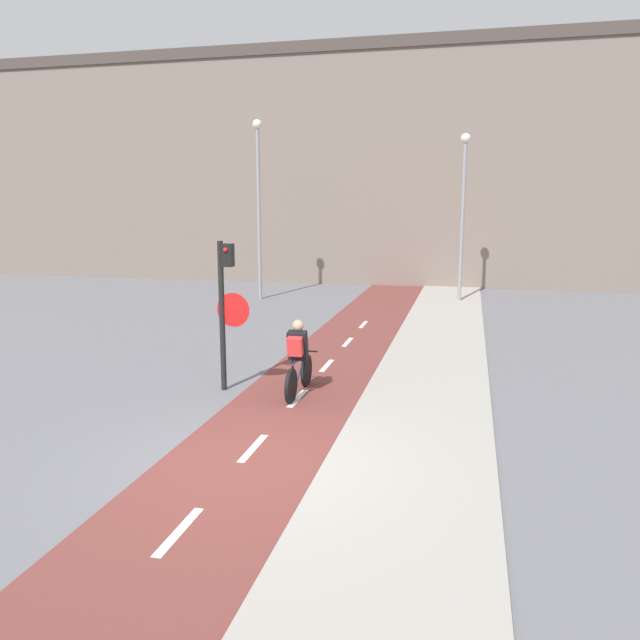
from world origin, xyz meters
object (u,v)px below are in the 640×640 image
object	(u,v)px
street_lamp_far	(258,191)
street_lamp_sidewalk	(463,199)
cyclist_near	(298,360)
traffic_light_pole	(226,299)

from	to	relation	value
street_lamp_far	street_lamp_sidewalk	bearing A→B (deg)	7.92
street_lamp_far	street_lamp_sidewalk	distance (m)	7.61
cyclist_near	traffic_light_pole	bearing A→B (deg)	179.72
traffic_light_pole	cyclist_near	distance (m)	1.84
street_lamp_sidewalk	cyclist_near	size ratio (longest dim) A/B	3.46
traffic_light_pole	cyclist_near	xyz separation A→B (m)	(1.45, -0.01, -1.13)
traffic_light_pole	street_lamp_sidewalk	bearing A→B (deg)	71.37
traffic_light_pole	cyclist_near	bearing A→B (deg)	-0.28
street_lamp_far	street_lamp_sidewalk	size ratio (longest dim) A/B	1.09
traffic_light_pole	street_lamp_sidewalk	world-z (taller)	street_lamp_sidewalk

